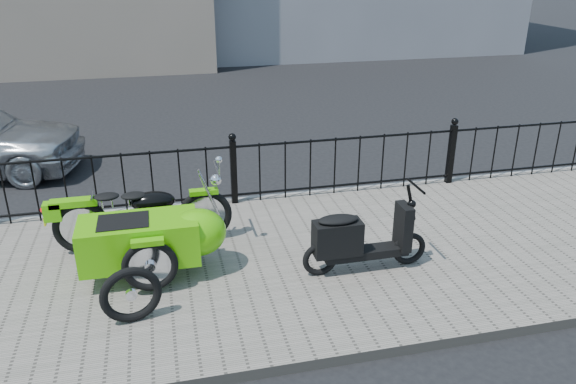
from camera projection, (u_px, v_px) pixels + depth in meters
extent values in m
plane|color=black|center=(250.00, 250.00, 7.28)|extent=(120.00, 120.00, 0.00)
cube|color=slate|center=(257.00, 265.00, 6.81)|extent=(30.00, 3.80, 0.12)
cube|color=gray|center=(234.00, 202.00, 8.55)|extent=(30.00, 0.10, 0.12)
cylinder|color=black|center=(233.00, 147.00, 8.06)|extent=(14.00, 0.04, 0.04)
cylinder|color=black|center=(235.00, 195.00, 8.35)|extent=(14.00, 0.04, 0.04)
cube|color=black|center=(234.00, 172.00, 8.21)|extent=(0.09, 0.09, 0.96)
sphere|color=black|center=(232.00, 137.00, 8.00)|extent=(0.11, 0.11, 0.11)
cube|color=black|center=(451.00, 154.00, 8.96)|extent=(0.09, 0.09, 0.96)
sphere|color=black|center=(455.00, 122.00, 8.75)|extent=(0.11, 0.11, 0.11)
torus|color=black|center=(205.00, 215.00, 7.17)|extent=(0.69, 0.09, 0.69)
torus|color=black|center=(82.00, 228.00, 6.85)|extent=(0.69, 0.09, 0.69)
torus|color=black|center=(150.00, 266.00, 5.99)|extent=(0.60, 0.08, 0.60)
cube|color=gray|center=(145.00, 220.00, 7.00)|extent=(0.34, 0.22, 0.24)
cylinder|color=black|center=(145.00, 225.00, 7.02)|extent=(1.40, 0.04, 0.04)
ellipsoid|color=black|center=(153.00, 201.00, 6.93)|extent=(0.54, 0.29, 0.26)
cylinder|color=silver|center=(217.00, 169.00, 6.96)|extent=(0.03, 0.56, 0.03)
cylinder|color=silver|center=(209.00, 193.00, 7.06)|extent=(0.25, 0.04, 0.59)
sphere|color=silver|center=(216.00, 180.00, 7.01)|extent=(0.15, 0.15, 0.15)
cube|color=#50BE08|center=(204.00, 192.00, 7.04)|extent=(0.36, 0.12, 0.06)
cube|color=#50BE08|center=(74.00, 203.00, 6.70)|extent=(0.55, 0.16, 0.08)
ellipsoid|color=black|center=(134.00, 196.00, 6.84)|extent=(0.31, 0.22, 0.08)
ellipsoid|color=black|center=(106.00, 197.00, 6.77)|extent=(0.31, 0.22, 0.08)
sphere|color=red|center=(43.00, 210.00, 6.65)|extent=(0.07, 0.07, 0.07)
cube|color=yellow|center=(45.00, 220.00, 6.81)|extent=(0.02, 0.14, 0.10)
cube|color=#50BE08|center=(139.00, 240.00, 6.27)|extent=(1.30, 0.62, 0.50)
ellipsoid|color=#50BE08|center=(198.00, 232.00, 6.40)|extent=(0.65, 0.60, 0.54)
cube|color=black|center=(123.00, 223.00, 6.15)|extent=(0.55, 0.43, 0.06)
cube|color=#50BE08|center=(147.00, 242.00, 5.88)|extent=(0.34, 0.11, 0.06)
torus|color=black|center=(409.00, 248.00, 6.65)|extent=(0.41, 0.07, 0.41)
torus|color=black|center=(320.00, 259.00, 6.42)|extent=(0.41, 0.07, 0.41)
cube|color=black|center=(365.00, 252.00, 6.53)|extent=(1.00, 0.22, 0.10)
cube|color=black|center=(337.00, 238.00, 6.37)|extent=(0.55, 0.26, 0.40)
ellipsoid|color=black|center=(338.00, 220.00, 6.28)|extent=(0.47, 0.23, 0.09)
cube|color=black|center=(403.00, 227.00, 6.52)|extent=(0.12, 0.30, 0.55)
cylinder|color=black|center=(411.00, 203.00, 6.42)|extent=(0.16, 0.04, 0.45)
cylinder|color=black|center=(416.00, 186.00, 6.35)|extent=(0.03, 0.44, 0.03)
torus|color=black|center=(131.00, 295.00, 5.56)|extent=(0.62, 0.20, 0.61)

